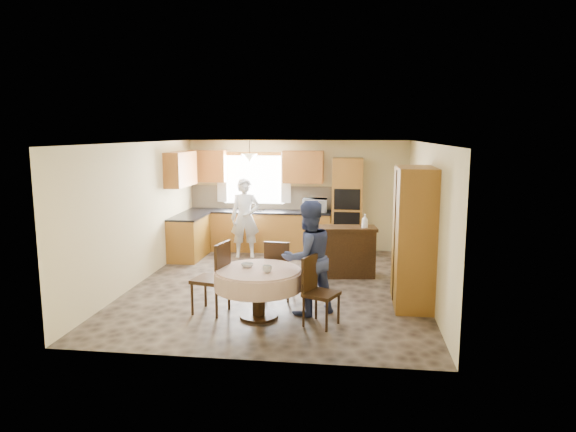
{
  "coord_description": "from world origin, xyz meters",
  "views": [
    {
      "loc": [
        1.29,
        -8.62,
        2.67
      ],
      "look_at": [
        0.14,
        0.3,
        1.2
      ],
      "focal_mm": 32.0,
      "sensor_mm": 36.0,
      "label": 1
    }
  ],
  "objects_px": {
    "sideboard": "(342,253)",
    "chair_right": "(316,287)",
    "cupboard": "(414,237)",
    "person_dining": "(308,258)",
    "oven_tower": "(347,206)",
    "chair_left": "(216,274)",
    "dining_table": "(258,280)",
    "person_sink": "(245,218)",
    "chair_back": "(278,267)"
  },
  "relations": [
    {
      "from": "cupboard",
      "to": "chair_right",
      "type": "xyz_separation_m",
      "value": [
        -1.42,
        -1.04,
        -0.54
      ]
    },
    {
      "from": "dining_table",
      "to": "chair_right",
      "type": "distance_m",
      "value": 0.87
    },
    {
      "from": "sideboard",
      "to": "person_sink",
      "type": "relative_size",
      "value": 0.72
    },
    {
      "from": "cupboard",
      "to": "chair_back",
      "type": "distance_m",
      "value": 2.17
    },
    {
      "from": "oven_tower",
      "to": "chair_left",
      "type": "bearing_deg",
      "value": -114.16
    },
    {
      "from": "sideboard",
      "to": "person_dining",
      "type": "distance_m",
      "value": 2.18
    },
    {
      "from": "dining_table",
      "to": "chair_left",
      "type": "xyz_separation_m",
      "value": [
        -0.66,
        0.1,
        0.03
      ]
    },
    {
      "from": "person_sink",
      "to": "chair_back",
      "type": "bearing_deg",
      "value": -77.47
    },
    {
      "from": "sideboard",
      "to": "chair_back",
      "type": "xyz_separation_m",
      "value": [
        -0.99,
        -1.53,
        0.1
      ]
    },
    {
      "from": "chair_right",
      "to": "sideboard",
      "type": "bearing_deg",
      "value": 17.64
    },
    {
      "from": "sideboard",
      "to": "chair_right",
      "type": "bearing_deg",
      "value": -104.25
    },
    {
      "from": "person_sink",
      "to": "sideboard",
      "type": "bearing_deg",
      "value": -40.08
    },
    {
      "from": "oven_tower",
      "to": "dining_table",
      "type": "height_order",
      "value": "oven_tower"
    },
    {
      "from": "oven_tower",
      "to": "sideboard",
      "type": "height_order",
      "value": "oven_tower"
    },
    {
      "from": "chair_right",
      "to": "person_sink",
      "type": "height_order",
      "value": "person_sink"
    },
    {
      "from": "chair_left",
      "to": "cupboard",
      "type": "bearing_deg",
      "value": 117.2
    },
    {
      "from": "chair_right",
      "to": "person_sink",
      "type": "bearing_deg",
      "value": 50.27
    },
    {
      "from": "sideboard",
      "to": "chair_right",
      "type": "xyz_separation_m",
      "value": [
        -0.3,
        -2.52,
        0.1
      ]
    },
    {
      "from": "chair_left",
      "to": "person_dining",
      "type": "bearing_deg",
      "value": 109.37
    },
    {
      "from": "cupboard",
      "to": "person_sink",
      "type": "distance_m",
      "value": 4.24
    },
    {
      "from": "cupboard",
      "to": "chair_left",
      "type": "height_order",
      "value": "cupboard"
    },
    {
      "from": "cupboard",
      "to": "chair_back",
      "type": "height_order",
      "value": "cupboard"
    },
    {
      "from": "cupboard",
      "to": "chair_left",
      "type": "distance_m",
      "value": 3.07
    },
    {
      "from": "person_dining",
      "to": "chair_left",
      "type": "bearing_deg",
      "value": -28.37
    },
    {
      "from": "chair_right",
      "to": "person_dining",
      "type": "distance_m",
      "value": 0.55
    },
    {
      "from": "cupboard",
      "to": "chair_right",
      "type": "height_order",
      "value": "cupboard"
    },
    {
      "from": "sideboard",
      "to": "chair_right",
      "type": "height_order",
      "value": "chair_right"
    },
    {
      "from": "cupboard",
      "to": "dining_table",
      "type": "xyz_separation_m",
      "value": [
        -2.27,
        -0.87,
        -0.52
      ]
    },
    {
      "from": "sideboard",
      "to": "chair_left",
      "type": "relative_size",
      "value": 1.14
    },
    {
      "from": "dining_table",
      "to": "oven_tower",
      "type": "bearing_deg",
      "value": 74.25
    },
    {
      "from": "oven_tower",
      "to": "chair_left",
      "type": "xyz_separation_m",
      "value": [
        -1.87,
        -4.16,
        -0.46
      ]
    },
    {
      "from": "dining_table",
      "to": "chair_left",
      "type": "height_order",
      "value": "chair_left"
    },
    {
      "from": "chair_right",
      "to": "dining_table",
      "type": "bearing_deg",
      "value": 103.67
    },
    {
      "from": "cupboard",
      "to": "oven_tower",
      "type": "bearing_deg",
      "value": 107.53
    },
    {
      "from": "chair_back",
      "to": "person_sink",
      "type": "relative_size",
      "value": 0.57
    },
    {
      "from": "dining_table",
      "to": "cupboard",
      "type": "bearing_deg",
      "value": 21.02
    },
    {
      "from": "chair_left",
      "to": "chair_right",
      "type": "height_order",
      "value": "chair_left"
    },
    {
      "from": "chair_right",
      "to": "chair_left",
      "type": "bearing_deg",
      "value": 104.67
    },
    {
      "from": "cupboard",
      "to": "person_dining",
      "type": "height_order",
      "value": "cupboard"
    },
    {
      "from": "chair_back",
      "to": "chair_left",
      "type": "bearing_deg",
      "value": 45.53
    },
    {
      "from": "chair_back",
      "to": "chair_right",
      "type": "xyz_separation_m",
      "value": [
        0.68,
        -0.99,
        -0.0
      ]
    },
    {
      "from": "cupboard",
      "to": "chair_right",
      "type": "distance_m",
      "value": 1.84
    },
    {
      "from": "sideboard",
      "to": "person_sink",
      "type": "distance_m",
      "value": 2.49
    },
    {
      "from": "cupboard",
      "to": "person_dining",
      "type": "relative_size",
      "value": 1.27
    },
    {
      "from": "chair_left",
      "to": "person_dining",
      "type": "xyz_separation_m",
      "value": [
        1.36,
        0.16,
        0.25
      ]
    },
    {
      "from": "cupboard",
      "to": "person_dining",
      "type": "xyz_separation_m",
      "value": [
        -1.58,
        -0.61,
        -0.23
      ]
    },
    {
      "from": "dining_table",
      "to": "person_sink",
      "type": "distance_m",
      "value": 3.74
    },
    {
      "from": "chair_left",
      "to": "chair_right",
      "type": "distance_m",
      "value": 1.54
    },
    {
      "from": "oven_tower",
      "to": "person_sink",
      "type": "xyz_separation_m",
      "value": [
        -2.17,
        -0.66,
        -0.21
      ]
    },
    {
      "from": "chair_back",
      "to": "chair_right",
      "type": "relative_size",
      "value": 1.0
    }
  ]
}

